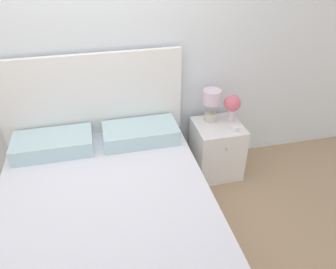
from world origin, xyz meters
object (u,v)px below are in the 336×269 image
object	(u,v)px
nightstand	(217,149)
teacup	(235,129)
bed	(107,214)
flower_vase	(232,105)
table_lamp	(212,101)

from	to	relation	value
nightstand	teacup	world-z (taller)	teacup
bed	nightstand	world-z (taller)	bed
nightstand	teacup	distance (m)	0.35
flower_vase	table_lamp	bearing A→B (deg)	163.91
bed	flower_vase	size ratio (longest dim) A/B	7.02
bed	table_lamp	distance (m)	1.41
teacup	nightstand	bearing A→B (deg)	126.40
bed	teacup	world-z (taller)	bed
table_lamp	nightstand	bearing A→B (deg)	-63.17
flower_vase	teacup	world-z (taller)	flower_vase
nightstand	table_lamp	distance (m)	0.50
table_lamp	bed	bearing A→B (deg)	-145.48
nightstand	teacup	size ratio (longest dim) A/B	5.04
bed	flower_vase	bearing A→B (deg)	28.43
nightstand	table_lamp	bearing A→B (deg)	116.83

